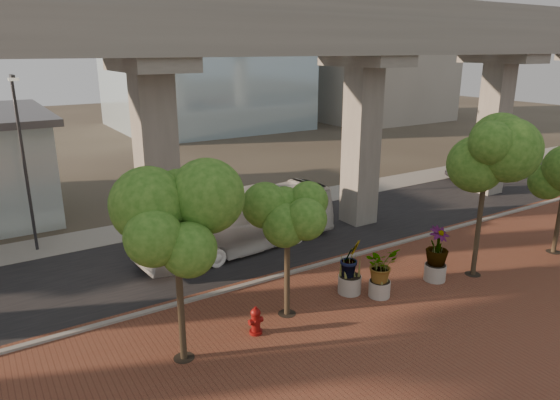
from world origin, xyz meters
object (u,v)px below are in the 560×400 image
planter_front (381,267)px  transit_bus (240,223)px  parked_car (474,171)px  fire_hydrant (256,321)px

planter_front → transit_bus: bearing=108.3°
parked_car → fire_hydrant: size_ratio=3.98×
parked_car → planter_front: size_ratio=1.94×
fire_hydrant → planter_front: bearing=-2.7°
fire_hydrant → transit_bus: bearing=66.1°
parked_car → fire_hydrant: 27.58m
transit_bus → parked_car: bearing=-87.8°
transit_bus → fire_hydrant: (-3.23, -7.29, -0.92)m
transit_bus → planter_front: transit_bus is taller
parked_car → fire_hydrant: (-25.57, -10.33, -0.12)m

